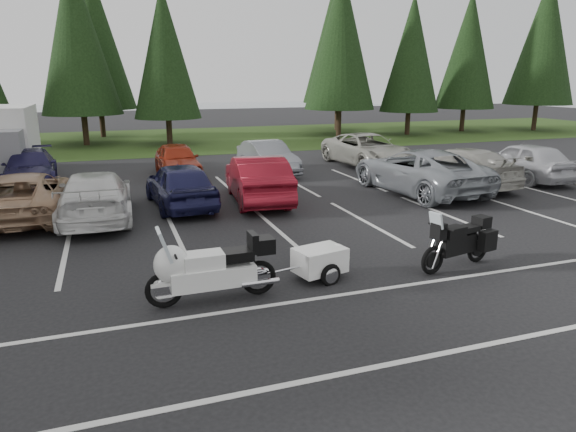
{
  "coord_description": "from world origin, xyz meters",
  "views": [
    {
      "loc": [
        -3.7,
        -11.81,
        4.04
      ],
      "look_at": [
        0.25,
        -0.5,
        0.83
      ],
      "focal_mm": 32.0,
      "sensor_mm": 36.0,
      "label": 1
    }
  ],
  "objects_px": {
    "car_near_2": "(26,196)",
    "car_far_1": "(30,168)",
    "cargo_trailer": "(320,263)",
    "car_near_4": "(180,185)",
    "car_near_8": "(524,161)",
    "car_near_6": "(419,171)",
    "car_far_3": "(268,157)",
    "car_far_2": "(177,160)",
    "adventure_motorcycle": "(457,238)",
    "car_near_7": "(460,167)",
    "touring_motorcycle": "(212,263)",
    "car_far_4": "(367,150)",
    "car_near_3": "(95,196)",
    "box_truck": "(0,143)",
    "car_near_5": "(257,179)"
  },
  "relations": [
    {
      "from": "car_near_6",
      "to": "car_far_3",
      "type": "height_order",
      "value": "car_near_6"
    },
    {
      "from": "car_near_8",
      "to": "adventure_motorcycle",
      "type": "distance_m",
      "value": 11.82
    },
    {
      "from": "car_near_2",
      "to": "car_far_1",
      "type": "distance_m",
      "value": 5.64
    },
    {
      "from": "car_far_3",
      "to": "car_far_4",
      "type": "height_order",
      "value": "car_far_4"
    },
    {
      "from": "car_near_2",
      "to": "cargo_trailer",
      "type": "distance_m",
      "value": 9.65
    },
    {
      "from": "box_truck",
      "to": "car_near_7",
      "type": "xyz_separation_m",
      "value": [
        17.05,
        -7.97,
        -0.71
      ]
    },
    {
      "from": "car_far_3",
      "to": "touring_motorcycle",
      "type": "relative_size",
      "value": 1.56
    },
    {
      "from": "car_far_3",
      "to": "cargo_trailer",
      "type": "height_order",
      "value": "car_far_3"
    },
    {
      "from": "car_near_8",
      "to": "car_near_3",
      "type": "bearing_deg",
      "value": 3.15
    },
    {
      "from": "car_far_1",
      "to": "touring_motorcycle",
      "type": "distance_m",
      "value": 14.01
    },
    {
      "from": "car_near_5",
      "to": "car_far_1",
      "type": "relative_size",
      "value": 1.03
    },
    {
      "from": "adventure_motorcycle",
      "to": "car_near_4",
      "type": "bearing_deg",
      "value": 110.32
    },
    {
      "from": "cargo_trailer",
      "to": "adventure_motorcycle",
      "type": "height_order",
      "value": "adventure_motorcycle"
    },
    {
      "from": "box_truck",
      "to": "car_far_1",
      "type": "xyz_separation_m",
      "value": [
        1.32,
        -2.21,
        -0.78
      ]
    },
    {
      "from": "car_near_8",
      "to": "car_far_2",
      "type": "relative_size",
      "value": 1.13
    },
    {
      "from": "car_near_6",
      "to": "car_far_3",
      "type": "relative_size",
      "value": 1.36
    },
    {
      "from": "car_near_3",
      "to": "car_far_1",
      "type": "relative_size",
      "value": 1.07
    },
    {
      "from": "cargo_trailer",
      "to": "car_near_4",
      "type": "bearing_deg",
      "value": 91.49
    },
    {
      "from": "car_near_7",
      "to": "car_near_3",
      "type": "bearing_deg",
      "value": -2.83
    },
    {
      "from": "car_near_6",
      "to": "car_near_5",
      "type": "bearing_deg",
      "value": -9.91
    },
    {
      "from": "car_near_2",
      "to": "car_near_8",
      "type": "bearing_deg",
      "value": -179.11
    },
    {
      "from": "car_far_4",
      "to": "touring_motorcycle",
      "type": "bearing_deg",
      "value": -131.59
    },
    {
      "from": "box_truck",
      "to": "car_near_8",
      "type": "distance_m",
      "value": 21.76
    },
    {
      "from": "box_truck",
      "to": "car_near_2",
      "type": "distance_m",
      "value": 8.07
    },
    {
      "from": "car_near_6",
      "to": "car_far_1",
      "type": "bearing_deg",
      "value": -29.25
    },
    {
      "from": "car_near_8",
      "to": "cargo_trailer",
      "type": "relative_size",
      "value": 3.13
    },
    {
      "from": "car_near_7",
      "to": "car_far_2",
      "type": "distance_m",
      "value": 11.59
    },
    {
      "from": "car_near_6",
      "to": "car_near_8",
      "type": "height_order",
      "value": "car_near_6"
    },
    {
      "from": "car_far_3",
      "to": "car_far_1",
      "type": "bearing_deg",
      "value": 171.43
    },
    {
      "from": "car_near_6",
      "to": "car_near_2",
      "type": "bearing_deg",
      "value": -7.31
    },
    {
      "from": "car_near_2",
      "to": "car_near_7",
      "type": "xyz_separation_m",
      "value": [
        15.19,
        -0.15,
        0.04
      ]
    },
    {
      "from": "car_near_6",
      "to": "car_near_7",
      "type": "distance_m",
      "value": 2.21
    },
    {
      "from": "box_truck",
      "to": "car_far_2",
      "type": "distance_m",
      "value": 7.39
    },
    {
      "from": "car_near_8",
      "to": "car_far_2",
      "type": "distance_m",
      "value": 14.42
    },
    {
      "from": "car_far_4",
      "to": "cargo_trailer",
      "type": "distance_m",
      "value": 14.81
    },
    {
      "from": "car_near_7",
      "to": "car_far_2",
      "type": "xyz_separation_m",
      "value": [
        -10.03,
        5.8,
        -0.05
      ]
    },
    {
      "from": "car_near_4",
      "to": "car_far_4",
      "type": "relative_size",
      "value": 0.8
    },
    {
      "from": "car_near_6",
      "to": "car_far_4",
      "type": "relative_size",
      "value": 1.06
    },
    {
      "from": "car_far_3",
      "to": "adventure_motorcycle",
      "type": "bearing_deg",
      "value": -92.59
    },
    {
      "from": "car_near_2",
      "to": "box_truck",
      "type": "bearing_deg",
      "value": -75.75
    },
    {
      "from": "car_near_8",
      "to": "car_far_3",
      "type": "relative_size",
      "value": 1.08
    },
    {
      "from": "box_truck",
      "to": "car_near_8",
      "type": "height_order",
      "value": "box_truck"
    },
    {
      "from": "car_near_4",
      "to": "adventure_motorcycle",
      "type": "bearing_deg",
      "value": 118.68
    },
    {
      "from": "car_near_5",
      "to": "car_near_7",
      "type": "xyz_separation_m",
      "value": [
        8.11,
        -0.08,
        -0.04
      ]
    },
    {
      "from": "car_near_7",
      "to": "car_far_4",
      "type": "bearing_deg",
      "value": -84.26
    },
    {
      "from": "touring_motorcycle",
      "to": "adventure_motorcycle",
      "type": "height_order",
      "value": "touring_motorcycle"
    },
    {
      "from": "car_near_3",
      "to": "car_near_6",
      "type": "height_order",
      "value": "car_near_6"
    },
    {
      "from": "car_near_3",
      "to": "car_near_4",
      "type": "height_order",
      "value": "car_near_4"
    },
    {
      "from": "car_near_3",
      "to": "car_far_1",
      "type": "bearing_deg",
      "value": -67.32
    },
    {
      "from": "car_near_6",
      "to": "car_far_3",
      "type": "bearing_deg",
      "value": -58.59
    }
  ]
}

